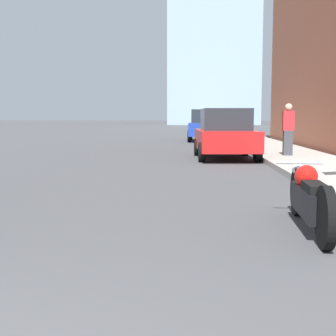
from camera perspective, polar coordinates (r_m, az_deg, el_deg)
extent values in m
cube|color=#9E998E|center=(41.49, 7.61, 4.35)|extent=(2.44, 240.00, 0.15)
cylinder|color=black|center=(6.78, 15.51, -2.80)|extent=(0.14, 0.68, 0.67)
cylinder|color=black|center=(5.12, 18.66, -5.77)|extent=(0.14, 0.68, 0.67)
cube|color=black|center=(5.95, 16.87, -3.94)|extent=(0.31, 1.32, 0.33)
sphere|color=red|center=(6.16, 16.50, -0.99)|extent=(0.29, 0.29, 0.29)
cube|color=black|center=(5.64, 17.47, -2.28)|extent=(0.25, 0.61, 0.10)
sphere|color=silver|center=(6.77, 15.55, -0.15)|extent=(0.16, 0.16, 0.16)
cylinder|color=silver|center=(6.64, 15.75, 0.61)|extent=(0.62, 0.07, 0.04)
cube|color=red|center=(15.65, 6.99, 3.43)|extent=(1.99, 4.02, 0.65)
cube|color=#23282D|center=(15.63, 7.02, 5.91)|extent=(1.62, 1.96, 0.70)
cylinder|color=black|center=(16.81, 3.57, 2.54)|extent=(0.23, 0.61, 0.60)
cylinder|color=black|center=(17.00, 9.37, 2.51)|extent=(0.23, 0.61, 0.60)
cylinder|color=black|center=(14.38, 4.15, 1.92)|extent=(0.23, 0.61, 0.60)
cylinder|color=black|center=(14.60, 10.89, 1.89)|extent=(0.23, 0.61, 0.60)
cube|color=#1E3899|center=(27.24, 4.56, 4.76)|extent=(1.94, 4.37, 0.72)
cube|color=#23282D|center=(27.23, 4.57, 6.32)|extent=(1.62, 2.11, 0.76)
cylinder|color=black|center=(28.60, 2.78, 4.11)|extent=(0.22, 0.67, 0.66)
cylinder|color=black|center=(28.61, 6.30, 4.08)|extent=(0.22, 0.67, 0.66)
cylinder|color=black|center=(25.92, 2.62, 3.89)|extent=(0.22, 0.67, 0.66)
cylinder|color=black|center=(25.93, 6.50, 3.86)|extent=(0.22, 0.67, 0.66)
cube|color=#38383D|center=(15.54, 14.38, 2.98)|extent=(0.29, 0.20, 0.80)
cube|color=#B22328|center=(15.52, 14.45, 5.61)|extent=(0.36, 0.20, 0.63)
sphere|color=tan|center=(15.52, 14.50, 7.20)|extent=(0.23, 0.23, 0.23)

